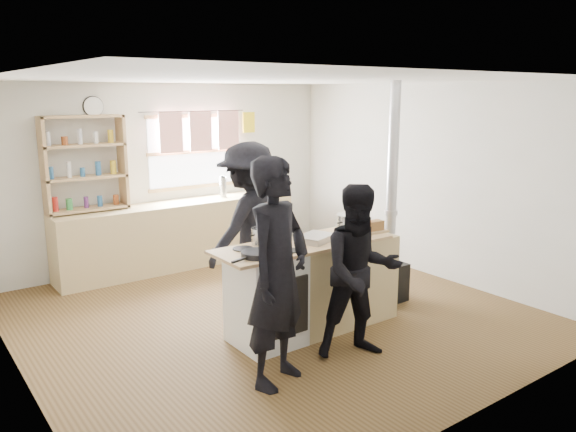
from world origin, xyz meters
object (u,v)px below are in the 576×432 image
object	(u,v)px
thermos	(223,187)
flue_heater	(390,245)
roast_tray	(315,238)
stockpot_stove	(263,236)
skillet_greens	(257,254)
person_far	(249,226)
cooking_island	(314,285)
stockpot_counter	(351,224)
bread_board	(373,227)
person_near_right	(361,272)
person_near_left	(278,273)

from	to	relation	value
thermos	flue_heater	world-z (taller)	flue_heater
thermos	flue_heater	xyz separation A→B (m)	(0.66, -2.65, -0.38)
roast_tray	flue_heater	distance (m)	1.27
roast_tray	stockpot_stove	xyz separation A→B (m)	(-0.48, 0.22, 0.05)
skillet_greens	person_far	world-z (taller)	person_far
cooking_island	stockpot_counter	size ratio (longest dim) A/B	6.44
bread_board	person_near_right	world-z (taller)	person_near_right
bread_board	stockpot_counter	bearing A→B (deg)	157.49
cooking_island	person_far	size ratio (longest dim) A/B	1.06
person_near_left	roast_tray	bearing A→B (deg)	12.15
stockpot_counter	person_near_right	size ratio (longest dim) A/B	0.19
person_far	stockpot_stove	bearing A→B (deg)	48.14
roast_tray	stockpot_counter	distance (m)	0.51
roast_tray	flue_heater	size ratio (longest dim) A/B	0.17
flue_heater	thermos	bearing A→B (deg)	104.08
thermos	person_near_right	distance (m)	3.53
flue_heater	person_near_right	xyz separation A→B (m)	(-1.25, -0.83, 0.13)
thermos	skillet_greens	xyz separation A→B (m)	(-1.31, -2.91, -0.09)
roast_tray	person_near_right	size ratio (longest dim) A/B	0.27
stockpot_stove	bread_board	distance (m)	1.24
thermos	cooking_island	world-z (taller)	thermos
stockpot_stove	bread_board	size ratio (longest dim) A/B	0.77
person_far	flue_heater	bearing A→B (deg)	131.35
skillet_greens	flue_heater	size ratio (longest dim) A/B	0.14
stockpot_stove	person_near_left	distance (m)	0.96
flue_heater	person_far	distance (m)	1.62
flue_heater	person_near_left	size ratio (longest dim) A/B	1.32
flue_heater	person_near_right	bearing A→B (deg)	-146.34
stockpot_stove	stockpot_counter	xyz separation A→B (m)	(0.98, -0.19, 0.02)
roast_tray	bread_board	distance (m)	0.73
person_near_right	bread_board	bearing A→B (deg)	61.65
stockpot_counter	person_near_right	world-z (taller)	person_near_right
thermos	flue_heater	distance (m)	2.75
skillet_greens	flue_heater	world-z (taller)	flue_heater
person_near_right	roast_tray	bearing A→B (deg)	110.28
cooking_island	flue_heater	xyz separation A→B (m)	(1.20, 0.12, 0.20)
cooking_island	stockpot_counter	bearing A→B (deg)	0.31
bread_board	person_near_right	distance (m)	0.99
cooking_island	person_near_left	distance (m)	1.23
stockpot_stove	bread_board	bearing A→B (deg)	-13.13
thermos	bread_board	bearing A→B (deg)	-86.55
person_near_right	thermos	bearing A→B (deg)	102.94
roast_tray	flue_heater	xyz separation A→B (m)	(1.22, 0.15, -0.30)
person_far	roast_tray	bearing A→B (deg)	81.32
person_far	person_near_left	bearing A→B (deg)	46.20
stockpot_stove	person_far	xyz separation A→B (m)	(0.31, 0.73, -0.08)
bread_board	person_near_right	xyz separation A→B (m)	(-0.75, -0.62, -0.19)
thermos	bread_board	distance (m)	2.87
bread_board	flue_heater	size ratio (longest dim) A/B	0.12
thermos	cooking_island	size ratio (longest dim) A/B	0.15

